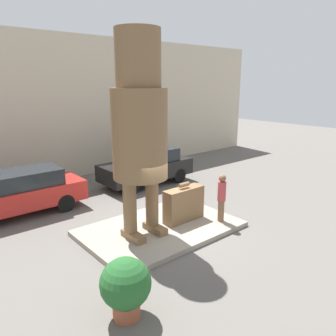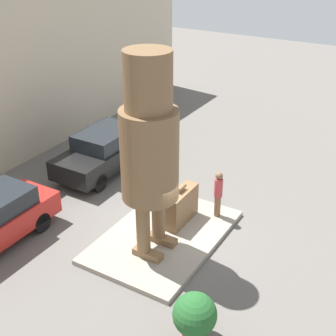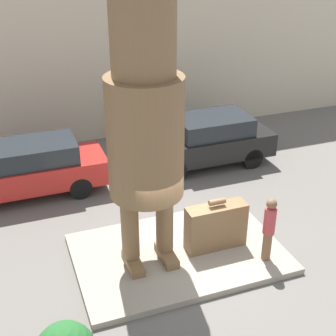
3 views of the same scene
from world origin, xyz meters
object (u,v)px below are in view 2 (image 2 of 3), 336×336
Objects in this scene: tourist at (218,192)px; parked_car_black at (104,150)px; statue_figure at (149,142)px; planter_pot at (195,316)px; giant_suitcase at (181,206)px.

tourist is 0.37× the size of parked_car_black.
planter_pot is (-2.36, -2.72, -2.95)m from statue_figure.
tourist is at bearing 19.41° from planter_pot.
parked_car_black is at bearing 50.63° from planter_pot.
giant_suitcase is (1.72, -0.08, -2.96)m from statue_figure.
parked_car_black is at bearing 51.60° from statue_figure.
statue_figure is at bearing 49.08° from planter_pot.
giant_suitcase is 4.87m from planter_pot.
tourist reaches higher than giant_suitcase.
giant_suitcase is at bearing 32.93° from planter_pot.
tourist reaches higher than planter_pot.
statue_figure is 4.50× the size of planter_pot.
statue_figure is 4.02× the size of giant_suitcase.
statue_figure reaches higher than tourist.
parked_car_black is 9.37m from planter_pot.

